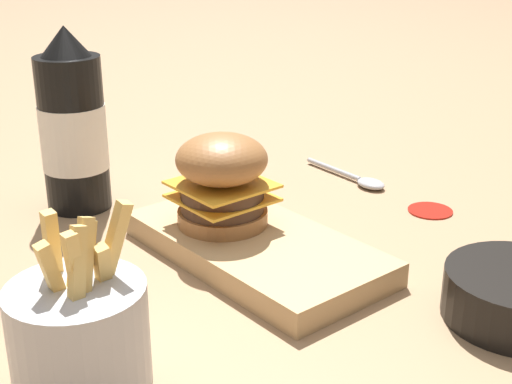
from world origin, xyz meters
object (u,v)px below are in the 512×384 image
(serving_board, at_px, (256,247))
(fries_basket, at_px, (80,333))
(burger, at_px, (222,179))
(ketchup_bottle, at_px, (73,129))
(spoon, at_px, (361,180))

(serving_board, distance_m, fries_basket, 0.26)
(burger, relative_size, fries_basket, 0.70)
(burger, bearing_deg, ketchup_bottle, 18.58)
(spoon, bearing_deg, burger, -80.00)
(burger, bearing_deg, fries_basket, 118.98)
(fries_basket, height_order, spoon, fries_basket)
(serving_board, bearing_deg, ketchup_bottle, 16.81)
(burger, xyz_separation_m, ketchup_bottle, (0.21, 0.07, 0.02))
(burger, xyz_separation_m, fries_basket, (-0.13, 0.24, -0.03))
(serving_board, distance_m, ketchup_bottle, 0.28)
(spoon, bearing_deg, fries_basket, -69.22)
(burger, bearing_deg, spoon, -82.41)
(serving_board, xyz_separation_m, spoon, (0.08, -0.26, -0.01))
(serving_board, xyz_separation_m, burger, (0.05, 0.01, 0.07))
(serving_board, height_order, fries_basket, fries_basket)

